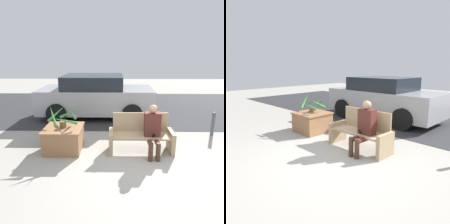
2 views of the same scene
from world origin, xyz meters
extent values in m
plane|color=#9E998E|center=(0.00, 0.00, 0.00)|extent=(30.00, 30.00, 0.00)
cube|color=#2D2D30|center=(0.00, 5.22, 0.00)|extent=(20.00, 6.00, 0.01)
cube|color=tan|center=(-0.83, 0.87, 0.26)|extent=(0.09, 0.55, 0.53)
cube|color=tan|center=(0.59, 0.87, 0.26)|extent=(0.09, 0.55, 0.53)
cube|color=tan|center=(-0.12, 0.87, 0.41)|extent=(1.33, 0.51, 0.04)
cube|color=tan|center=(-0.12, 1.13, 0.66)|extent=(1.33, 0.04, 0.48)
cube|color=#51231E|center=(0.13, 0.83, 0.71)|extent=(0.36, 0.22, 0.56)
sphere|color=tan|center=(0.13, 0.81, 1.08)|extent=(0.19, 0.19, 0.19)
cylinder|color=#51231E|center=(0.05, 0.62, 0.37)|extent=(0.11, 0.42, 0.11)
cylinder|color=#51231E|center=(0.21, 0.62, 0.37)|extent=(0.11, 0.42, 0.11)
cylinder|color=#472D1E|center=(0.05, 0.41, 0.21)|extent=(0.10, 0.10, 0.42)
cylinder|color=#472D1E|center=(0.21, 0.41, 0.21)|extent=(0.10, 0.10, 0.42)
cube|color=black|center=(0.13, 0.60, 0.52)|extent=(0.07, 0.09, 0.12)
cube|color=#936642|center=(-1.96, 0.95, 0.29)|extent=(0.84, 0.86, 0.58)
cube|color=#936642|center=(-1.96, 0.95, 0.56)|extent=(0.89, 0.91, 0.04)
cylinder|color=brown|center=(-1.96, 0.95, 0.65)|extent=(0.16, 0.16, 0.15)
cone|color=#387F3D|center=(-1.71, 0.95, 0.86)|extent=(0.09, 0.54, 0.34)
cone|color=#387F3D|center=(-1.86, 1.18, 0.86)|extent=(0.53, 0.29, 0.33)
cone|color=#387F3D|center=(-2.14, 1.12, 0.88)|extent=(0.42, 0.44, 0.36)
cone|color=#387F3D|center=(-2.16, 0.84, 0.91)|extent=(0.31, 0.47, 0.41)
cone|color=#387F3D|center=(-1.85, 0.70, 0.82)|extent=(0.55, 0.30, 0.26)
cube|color=#99999E|center=(-1.43, 3.83, 0.63)|extent=(4.01, 1.80, 0.83)
cube|color=black|center=(-1.53, 3.83, 1.28)|extent=(2.09, 1.66, 0.46)
cylinder|color=black|center=(-0.18, 2.93, 0.34)|extent=(0.67, 0.18, 0.67)
cylinder|color=black|center=(-0.18, 4.73, 0.34)|extent=(0.67, 0.18, 0.67)
cylinder|color=black|center=(-2.67, 2.93, 0.34)|extent=(0.67, 0.18, 0.67)
cylinder|color=black|center=(-2.67, 4.73, 0.34)|extent=(0.67, 0.18, 0.67)
cylinder|color=#4C4C51|center=(2.03, 1.96, 0.30)|extent=(0.09, 0.09, 0.60)
sphere|color=#4C4C51|center=(2.03, 1.96, 0.63)|extent=(0.10, 0.10, 0.10)
camera|label=1|loc=(-0.71, -3.93, 2.33)|focal=35.00mm
camera|label=2|loc=(2.97, -2.85, 1.89)|focal=35.00mm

